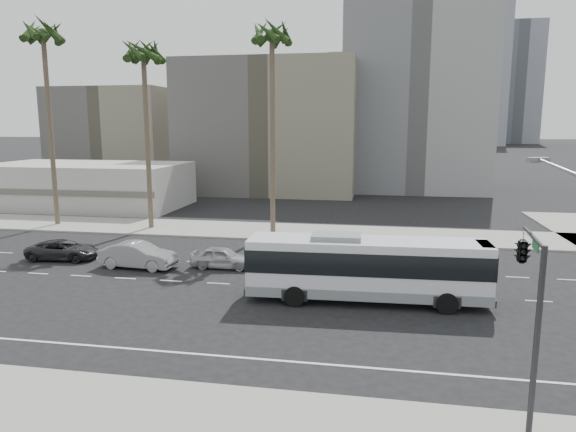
% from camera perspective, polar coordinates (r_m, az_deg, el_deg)
% --- Properties ---
extents(ground, '(700.00, 700.00, 0.00)m').
position_cam_1_polar(ground, '(30.35, 3.28, -8.03)').
color(ground, black).
rests_on(ground, ground).
extents(sidewalk_north, '(120.00, 7.00, 0.15)m').
position_cam_1_polar(sidewalk_north, '(45.26, 5.63, -1.93)').
color(sidewalk_north, gray).
rests_on(sidewalk_north, ground).
extents(commercial_low, '(22.00, 12.16, 5.00)m').
position_cam_1_polar(commercial_low, '(64.40, -21.20, 3.18)').
color(commercial_low, '#ADAAA4').
rests_on(commercial_low, ground).
extents(midrise_beige_west, '(24.00, 18.00, 18.00)m').
position_cam_1_polar(midrise_beige_west, '(75.25, -1.70, 9.69)').
color(midrise_beige_west, '#5D5A53').
rests_on(midrise_beige_west, ground).
extents(midrise_gray_center, '(20.00, 20.00, 26.00)m').
position_cam_1_polar(midrise_gray_center, '(80.88, 13.70, 12.27)').
color(midrise_gray_center, slate).
rests_on(midrise_gray_center, ground).
extents(midrise_beige_far, '(18.00, 16.00, 15.00)m').
position_cam_1_polar(midrise_beige_far, '(88.90, -17.81, 8.30)').
color(midrise_beige_far, '#5D5A53').
rests_on(midrise_beige_far, ground).
extents(civic_tower, '(42.00, 42.00, 129.00)m').
position_cam_1_polar(civic_tower, '(280.27, 9.31, 15.88)').
color(civic_tower, '#BBB8AF').
rests_on(civic_tower, ground).
extents(highrise_right, '(26.00, 26.00, 70.00)m').
position_cam_1_polar(highrise_right, '(263.25, 19.86, 14.99)').
color(highrise_right, slate).
rests_on(highrise_right, ground).
extents(highrise_far, '(22.00, 22.00, 60.00)m').
position_cam_1_polar(highrise_far, '(296.98, 23.71, 13.14)').
color(highrise_far, slate).
rests_on(highrise_far, ground).
extents(city_bus, '(12.79, 3.29, 3.65)m').
position_cam_1_polar(city_bus, '(28.10, 8.63, -5.53)').
color(city_bus, silver).
rests_on(city_bus, ground).
extents(car_a, '(1.68, 4.18, 1.42)m').
position_cam_1_polar(car_a, '(34.75, -7.23, -4.54)').
color(car_a, '#AAAAAF').
rests_on(car_a, ground).
extents(car_b, '(2.18, 5.28, 1.70)m').
position_cam_1_polar(car_b, '(35.86, -16.15, -4.18)').
color(car_b, gray).
rests_on(car_b, ground).
extents(car_c, '(2.72, 5.12, 1.37)m').
position_cam_1_polar(car_c, '(39.94, -23.49, -3.43)').
color(car_c, '#272728').
rests_on(car_c, ground).
extents(traffic_signal, '(2.79, 3.70, 6.03)m').
position_cam_1_polar(traffic_signal, '(19.24, 24.53, -3.99)').
color(traffic_signal, '#262628').
rests_on(traffic_signal, ground).
extents(palm_near, '(5.31, 5.31, 17.88)m').
position_cam_1_polar(palm_near, '(44.65, -1.78, 18.76)').
color(palm_near, brown).
rests_on(palm_near, ground).
extents(palm_mid, '(5.43, 5.43, 16.76)m').
position_cam_1_polar(palm_mid, '(48.52, -15.61, 16.38)').
color(palm_mid, brown).
rests_on(palm_mid, ground).
extents(palm_far, '(5.44, 5.44, 18.69)m').
position_cam_1_polar(palm_far, '(53.48, -25.32, 17.23)').
color(palm_far, brown).
rests_on(palm_far, ground).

